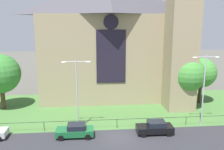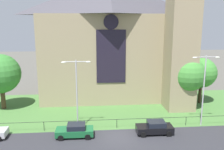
{
  "view_description": "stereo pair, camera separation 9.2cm",
  "coord_description": "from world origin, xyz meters",
  "views": [
    {
      "loc": [
        -2.94,
        -24.95,
        12.5
      ],
      "look_at": [
        0.07,
        8.0,
        5.49
      ],
      "focal_mm": 38.66,
      "sensor_mm": 36.0,
      "label": 1
    },
    {
      "loc": [
        -2.84,
        -24.96,
        12.5
      ],
      "look_at": [
        0.07,
        8.0,
        5.49
      ],
      "focal_mm": 38.66,
      "sensor_mm": 36.0,
      "label": 2
    }
  ],
  "objects": [
    {
      "name": "ground",
      "position": [
        0.0,
        10.0,
        0.0
      ],
      "size": [
        160.0,
        160.0,
        0.0
      ],
      "primitive_type": "plane",
      "color": "#56544C"
    },
    {
      "name": "road_asphalt",
      "position": [
        0.0,
        -2.0,
        0.0
      ],
      "size": [
        120.0,
        8.0,
        0.01
      ],
      "primitive_type": "cube",
      "color": "#2D2D33",
      "rests_on": "ground"
    },
    {
      "name": "grass_verge",
      "position": [
        0.0,
        8.0,
        0.0
      ],
      "size": [
        120.0,
        20.0,
        0.01
      ],
      "primitive_type": "cube",
      "color": "#477538",
      "rests_on": "ground"
    },
    {
      "name": "church_building",
      "position": [
        0.95,
        16.21,
        10.27
      ],
      "size": [
        23.2,
        16.2,
        26.0
      ],
      "color": "tan",
      "rests_on": "ground"
    },
    {
      "name": "iron_railing",
      "position": [
        0.17,
        2.5,
        0.98
      ],
      "size": [
        35.06,
        0.07,
        1.13
      ],
      "color": "black",
      "rests_on": "ground"
    },
    {
      "name": "tree_right_near",
      "position": [
        11.2,
        8.39,
        5.21
      ],
      "size": [
        5.19,
        5.19,
        7.86
      ],
      "color": "#4C3823",
      "rests_on": "ground"
    },
    {
      "name": "tree_right_far",
      "position": [
        14.61,
        11.05,
        4.91
      ],
      "size": [
        4.72,
        4.72,
        7.29
      ],
      "color": "#423021",
      "rests_on": "ground"
    },
    {
      "name": "tree_left_far",
      "position": [
        -16.09,
        10.96,
        5.33
      ],
      "size": [
        5.76,
        5.76,
        8.24
      ],
      "color": "#4C3823",
      "rests_on": "ground"
    },
    {
      "name": "streetlamp_near",
      "position": [
        -4.56,
        2.4,
        5.38
      ],
      "size": [
        3.37,
        0.26,
        8.5
      ],
      "color": "#B2B2B7",
      "rests_on": "ground"
    },
    {
      "name": "streetlamp_far",
      "position": [
        10.84,
        2.4,
        5.57
      ],
      "size": [
        3.37,
        0.26,
        8.85
      ],
      "color": "#B2B2B7",
      "rests_on": "ground"
    },
    {
      "name": "parked_car_green",
      "position": [
        -4.77,
        0.57,
        0.74
      ],
      "size": [
        4.22,
        2.07,
        1.51
      ],
      "rotation": [
        0.0,
        0.0,
        3.13
      ],
      "color": "#196033",
      "rests_on": "ground"
    },
    {
      "name": "parked_car_black",
      "position": [
        4.4,
        0.57,
        0.74
      ],
      "size": [
        4.22,
        2.06,
        1.51
      ],
      "rotation": [
        0.0,
        0.0,
        3.13
      ],
      "color": "black",
      "rests_on": "ground"
    }
  ]
}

